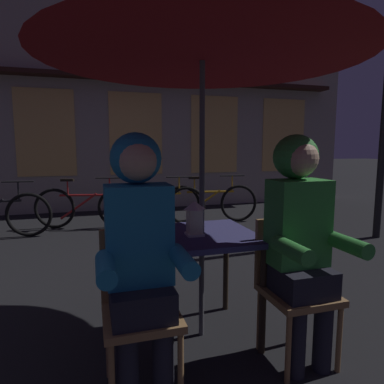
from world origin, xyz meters
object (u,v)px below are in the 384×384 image
at_px(person_left_hooded, 139,240).
at_px(person_right_hooded, 300,227).
at_px(bicycle_third, 86,207).
at_px(patio_umbrella, 203,30).
at_px(bicycle_fifth, 210,203).
at_px(chair_right, 292,281).
at_px(lantern, 194,218).
at_px(cafe_table, 202,247).
at_px(bicycle_fourth, 156,206).
at_px(chair_left, 139,300).

distance_m(person_left_hooded, person_right_hooded, 0.96).
bearing_deg(bicycle_third, patio_umbrella, -77.09).
height_order(person_right_hooded, bicycle_fifth, person_right_hooded).
bearing_deg(chair_right, patio_umbrella, 142.45).
bearing_deg(lantern, person_left_hooded, -137.33).
relative_size(chair_right, bicycle_third, 0.53).
bearing_deg(cafe_table, chair_right, -37.55).
bearing_deg(chair_right, bicycle_fifth, 78.09).
xyz_separation_m(cafe_table, chair_right, (0.48, -0.37, -0.15)).
distance_m(patio_umbrella, bicycle_fourth, 3.82).
distance_m(patio_umbrella, bicycle_fifth, 4.01).
height_order(chair_left, bicycle_third, chair_left).
relative_size(chair_left, person_right_hooded, 0.62).
distance_m(cafe_table, bicycle_third, 3.68).
bearing_deg(person_right_hooded, patio_umbrella, 138.43).
relative_size(cafe_table, lantern, 3.20).
bearing_deg(bicycle_third, person_left_hooded, -85.14).
xyz_separation_m(cafe_table, patio_umbrella, (0.00, 0.00, 1.42)).
relative_size(bicycle_third, bicycle_fourth, 0.99).
bearing_deg(person_right_hooded, bicycle_fifth, 78.26).
bearing_deg(bicycle_fourth, patio_umbrella, -95.20).
xyz_separation_m(chair_right, bicycle_fourth, (-0.17, 3.77, -0.14)).
bearing_deg(patio_umbrella, person_left_hooded, -138.43).
height_order(lantern, person_right_hooded, person_right_hooded).
height_order(chair_right, person_left_hooded, person_left_hooded).
height_order(patio_umbrella, person_left_hooded, patio_umbrella).
relative_size(patio_umbrella, person_left_hooded, 1.65).
bearing_deg(bicycle_fifth, chair_right, -101.91).
xyz_separation_m(cafe_table, person_left_hooded, (-0.48, -0.43, 0.21)).
bearing_deg(person_right_hooded, chair_left, 176.61).
height_order(bicycle_third, bicycle_fourth, same).
bearing_deg(cafe_table, chair_left, -142.45).
relative_size(person_left_hooded, bicycle_third, 0.85).
relative_size(patio_umbrella, person_right_hooded, 1.65).
distance_m(patio_umbrella, chair_left, 1.68).
height_order(chair_right, bicycle_fourth, chair_right).
distance_m(chair_left, bicycle_third, 3.96).
relative_size(lantern, chair_right, 0.27).
relative_size(lantern, person_left_hooded, 0.17).
bearing_deg(chair_right, bicycle_third, 108.24).
bearing_deg(chair_left, cafe_table, 37.55).
relative_size(person_right_hooded, bicycle_third, 0.85).
distance_m(chair_right, bicycle_fifth, 3.85).
distance_m(lantern, chair_left, 0.64).
bearing_deg(lantern, person_right_hooded, -35.01).
height_order(patio_umbrella, bicycle_fifth, patio_umbrella).
bearing_deg(bicycle_fifth, bicycle_fourth, 179.98).
bearing_deg(person_right_hooded, lantern, 144.99).
height_order(patio_umbrella, lantern, patio_umbrella).
xyz_separation_m(lantern, bicycle_third, (-0.75, 3.62, -0.51)).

